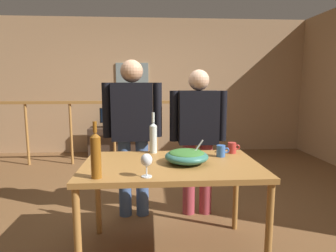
{
  "coord_description": "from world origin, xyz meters",
  "views": [
    {
      "loc": [
        -0.08,
        -2.96,
        1.38
      ],
      "look_at": [
        0.09,
        -0.43,
        1.01
      ],
      "focal_mm": 30.61,
      "sensor_mm": 36.0,
      "label": 1
    }
  ],
  "objects": [
    {
      "name": "ground_plane",
      "position": [
        0.0,
        0.0,
        0.0
      ],
      "size": [
        8.11,
        8.11,
        0.0
      ],
      "primitive_type": "plane",
      "color": "brown"
    },
    {
      "name": "back_wall",
      "position": [
        0.0,
        2.88,
        1.32
      ],
      "size": [
        6.24,
        0.1,
        2.64
      ],
      "primitive_type": "cube",
      "color": "tan",
      "rests_on": "ground_plane"
    },
    {
      "name": "framed_picture",
      "position": [
        -0.4,
        2.82,
        1.51
      ],
      "size": [
        0.64,
        0.03,
        0.55
      ],
      "primitive_type": "cube",
      "color": "gray"
    },
    {
      "name": "stair_railing",
      "position": [
        -0.47,
        1.95,
        0.73
      ],
      "size": [
        3.74,
        0.1,
        1.14
      ],
      "color": "#9E6B33",
      "rests_on": "ground_plane"
    },
    {
      "name": "tv_console",
      "position": [
        -0.77,
        2.53,
        0.27
      ],
      "size": [
        0.9,
        0.4,
        0.54
      ],
      "primitive_type": "cube",
      "color": "#38281E",
      "rests_on": "ground_plane"
    },
    {
      "name": "flat_screen_tv",
      "position": [
        -0.77,
        2.5,
        0.77
      ],
      "size": [
        0.47,
        0.12,
        0.38
      ],
      "color": "black",
      "rests_on": "tv_console"
    },
    {
      "name": "serving_table",
      "position": [
        0.09,
        -0.8,
        0.7
      ],
      "size": [
        1.37,
        0.84,
        0.77
      ],
      "color": "#9E6B33",
      "rests_on": "ground_plane"
    },
    {
      "name": "salad_bowl",
      "position": [
        0.21,
        -0.81,
        0.83
      ],
      "size": [
        0.34,
        0.34,
        0.19
      ],
      "color": "#337060",
      "rests_on": "serving_table"
    },
    {
      "name": "wine_glass",
      "position": [
        -0.1,
        -1.12,
        0.88
      ],
      "size": [
        0.08,
        0.08,
        0.16
      ],
      "color": "silver",
      "rests_on": "serving_table"
    },
    {
      "name": "wine_bottle_clear",
      "position": [
        -0.04,
        -0.45,
        0.91
      ],
      "size": [
        0.07,
        0.07,
        0.36
      ],
      "color": "silver",
      "rests_on": "serving_table"
    },
    {
      "name": "wine_bottle_amber",
      "position": [
        -0.42,
        -1.12,
        0.93
      ],
      "size": [
        0.07,
        0.07,
        0.38
      ],
      "color": "brown",
      "rests_on": "serving_table"
    },
    {
      "name": "mug_red",
      "position": [
        0.66,
        -0.51,
        0.82
      ],
      "size": [
        0.11,
        0.07,
        0.1
      ],
      "color": "#B7332D",
      "rests_on": "serving_table"
    },
    {
      "name": "mug_blue",
      "position": [
        0.53,
        -0.62,
        0.82
      ],
      "size": [
        0.11,
        0.07,
        0.1
      ],
      "color": "#3866B2",
      "rests_on": "serving_table"
    },
    {
      "name": "person_standing_left",
      "position": [
        -0.24,
        -0.06,
        0.96
      ],
      "size": [
        0.6,
        0.23,
        1.62
      ],
      "rotation": [
        0.0,
        0.0,
        3.16
      ],
      "color": "#3D5684",
      "rests_on": "ground_plane"
    },
    {
      "name": "person_standing_right",
      "position": [
        0.43,
        -0.06,
        0.89
      ],
      "size": [
        0.59,
        0.23,
        1.52
      ],
      "rotation": [
        0.0,
        0.0,
        3.12
      ],
      "color": "#9E3842",
      "rests_on": "ground_plane"
    }
  ]
}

